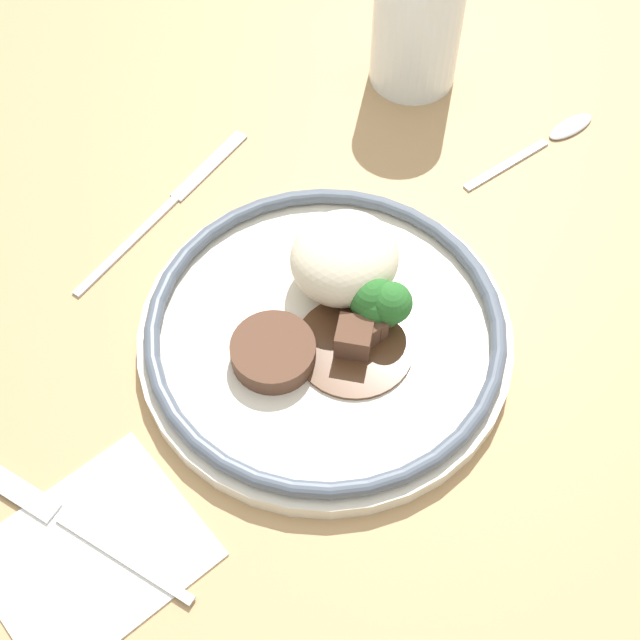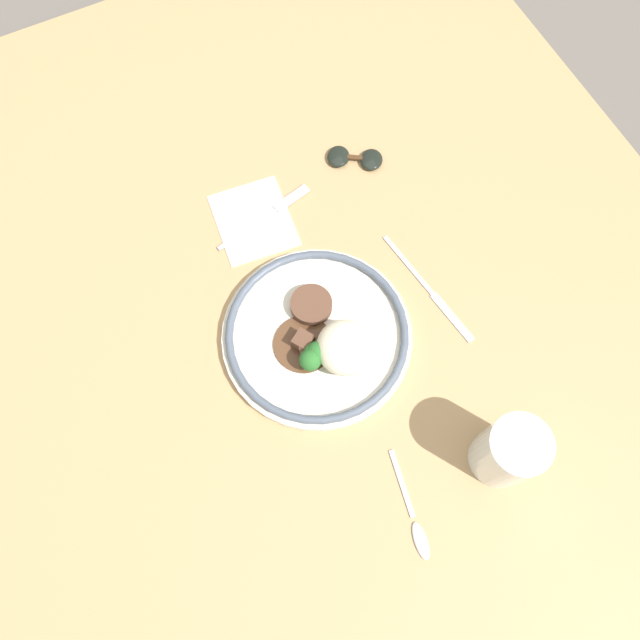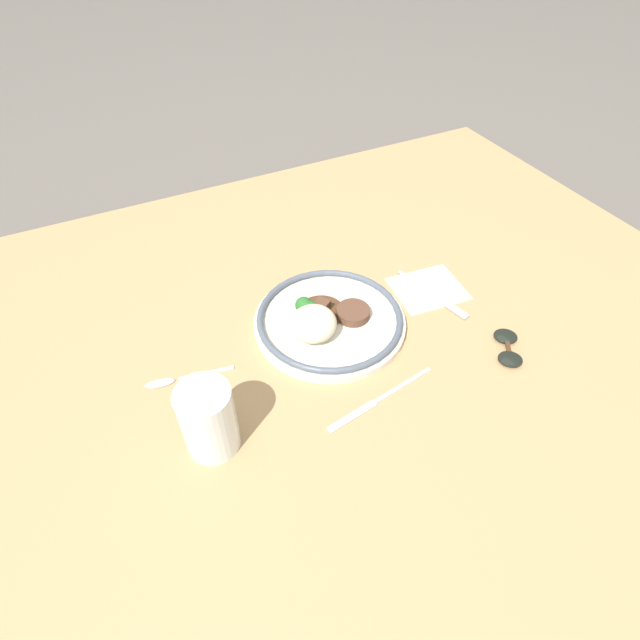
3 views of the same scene
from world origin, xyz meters
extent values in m
plane|color=#5B5651|center=(0.00, 0.00, 0.00)|extent=(8.00, 8.00, 0.00)
cube|color=tan|center=(0.00, 0.00, 0.02)|extent=(1.50, 1.21, 0.04)
cube|color=white|center=(-0.20, -0.03, 0.04)|extent=(0.15, 0.13, 0.00)
cylinder|color=silver|center=(0.03, -0.02, 0.05)|extent=(0.28, 0.28, 0.01)
torus|color=#4C5666|center=(0.03, -0.02, 0.06)|extent=(0.27, 0.27, 0.01)
ellipsoid|color=beige|center=(0.07, 0.00, 0.09)|extent=(0.08, 0.08, 0.06)
cylinder|color=brown|center=(-0.02, -0.01, 0.07)|extent=(0.06, 0.06, 0.02)
cylinder|color=#51331E|center=(0.03, -0.05, 0.06)|extent=(0.09, 0.09, 0.00)
cube|color=brown|center=(0.05, -0.05, 0.07)|extent=(0.03, 0.03, 0.02)
cube|color=brown|center=(0.04, -0.05, 0.07)|extent=(0.03, 0.03, 0.02)
cube|color=brown|center=(0.03, -0.05, 0.07)|extent=(0.04, 0.04, 0.03)
cylinder|color=#568442|center=(0.06, -0.04, 0.07)|extent=(0.01, 0.01, 0.01)
sphere|color=#286628|center=(0.06, -0.04, 0.08)|extent=(0.03, 0.03, 0.03)
cylinder|color=#568442|center=(0.06, -0.05, 0.07)|extent=(0.01, 0.01, 0.02)
sphere|color=#286628|center=(0.06, -0.05, 0.09)|extent=(0.03, 0.03, 0.03)
cylinder|color=#568442|center=(0.06, -0.04, 0.07)|extent=(0.01, 0.01, 0.01)
sphere|color=#286628|center=(0.06, -0.04, 0.08)|extent=(0.03, 0.03, 0.03)
cylinder|color=yellow|center=(0.30, 0.12, 0.09)|extent=(0.07, 0.07, 0.09)
cylinder|color=white|center=(0.30, 0.12, 0.10)|extent=(0.08, 0.08, 0.12)
cube|color=#B7B7BC|center=(-0.19, -0.04, 0.05)|extent=(0.03, 0.11, 0.00)
cube|color=#B7B7BC|center=(-0.21, 0.05, 0.05)|extent=(0.03, 0.07, 0.00)
cube|color=#B7B7BC|center=(-0.02, 0.16, 0.05)|extent=(0.13, 0.03, 0.00)
cube|color=#B7B7BC|center=(0.09, 0.17, 0.05)|extent=(0.09, 0.03, 0.00)
cube|color=#B7B7BC|center=(0.27, -0.01, 0.05)|extent=(0.09, 0.02, 0.00)
ellipsoid|color=#B7B7BC|center=(0.34, -0.03, 0.05)|extent=(0.05, 0.03, 0.01)
camera|label=1|loc=(-0.23, -0.26, 0.62)|focal=50.00mm
camera|label=2|loc=(0.30, -0.15, 0.92)|focal=35.00mm
camera|label=3|loc=(0.33, 0.56, 0.70)|focal=28.00mm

